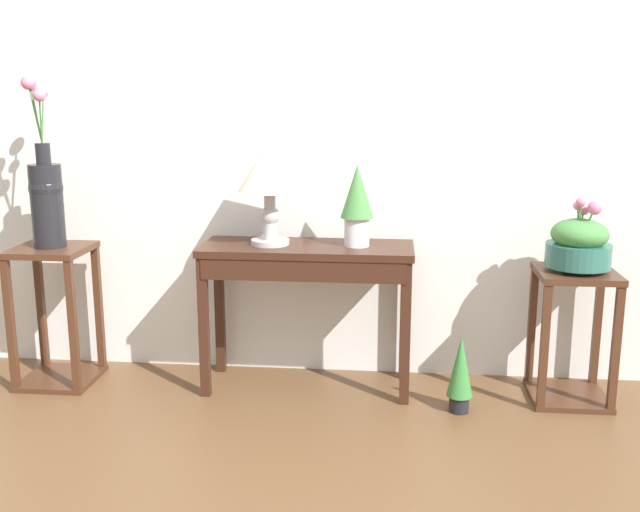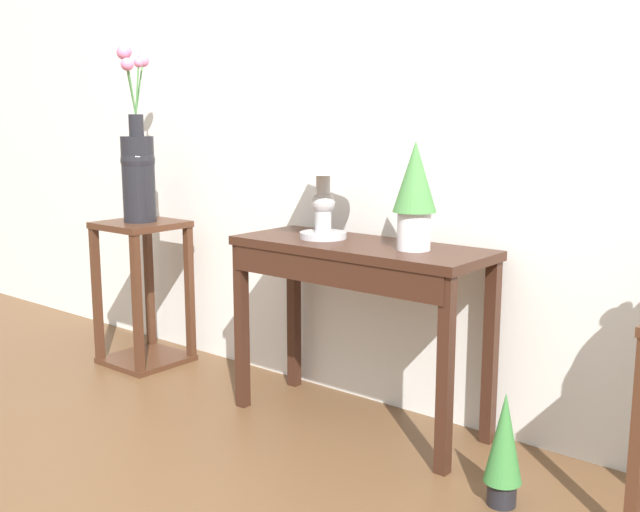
% 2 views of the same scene
% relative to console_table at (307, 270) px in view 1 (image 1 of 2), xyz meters
% --- Properties ---
extents(back_wall_with_art, '(9.00, 0.10, 2.80)m').
position_rel_console_table_xyz_m(back_wall_with_art, '(-0.05, 0.31, 0.79)').
color(back_wall_with_art, silver).
rests_on(back_wall_with_art, ground).
extents(console_table, '(1.02, 0.39, 0.73)m').
position_rel_console_table_xyz_m(console_table, '(0.00, 0.00, 0.00)').
color(console_table, '#381E14').
rests_on(console_table, ground).
extents(table_lamp, '(0.30, 0.30, 0.51)m').
position_rel_console_table_xyz_m(table_lamp, '(-0.18, 0.02, 0.47)').
color(table_lamp, '#B7B7BC').
rests_on(table_lamp, console_table).
extents(potted_plant_on_console, '(0.16, 0.16, 0.39)m').
position_rel_console_table_xyz_m(potted_plant_on_console, '(0.24, 0.03, 0.33)').
color(potted_plant_on_console, silver).
rests_on(potted_plant_on_console, console_table).
extents(pedestal_stand_left, '(0.36, 0.36, 0.71)m').
position_rel_console_table_xyz_m(pedestal_stand_left, '(-1.27, -0.03, -0.26)').
color(pedestal_stand_left, '#472819').
rests_on(pedestal_stand_left, ground).
extents(flower_vase_tall_left, '(0.16, 0.20, 0.82)m').
position_rel_console_table_xyz_m(flower_vase_tall_left, '(-1.27, -0.03, 0.37)').
color(flower_vase_tall_left, black).
rests_on(flower_vase_tall_left, pedestal_stand_left).
extents(pedestal_stand_right, '(0.36, 0.36, 0.64)m').
position_rel_console_table_xyz_m(pedestal_stand_right, '(1.27, -0.01, -0.29)').
color(pedestal_stand_right, '#472819').
rests_on(pedestal_stand_right, ground).
extents(planter_bowl_wide_right, '(0.30, 0.30, 0.35)m').
position_rel_console_table_xyz_m(planter_bowl_wide_right, '(1.27, -0.01, 0.15)').
color(planter_bowl_wide_right, '#2D665B').
rests_on(planter_bowl_wide_right, pedestal_stand_right).
extents(potted_plant_floor, '(0.12, 0.12, 0.37)m').
position_rel_console_table_xyz_m(potted_plant_floor, '(0.73, -0.21, -0.41)').
color(potted_plant_floor, black).
rests_on(potted_plant_floor, ground).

